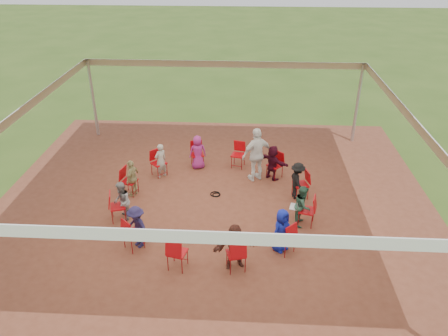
# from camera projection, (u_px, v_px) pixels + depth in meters

# --- Properties ---
(ground) EXTENTS (80.00, 80.00, 0.00)m
(ground) POSITION_uv_depth(u_px,v_px,m) (213.00, 208.00, 12.78)
(ground) COLOR #344F18
(ground) RESTS_ON ground
(dirt_patch) EXTENTS (13.00, 13.00, 0.00)m
(dirt_patch) POSITION_uv_depth(u_px,v_px,m) (213.00, 208.00, 12.78)
(dirt_patch) COLOR brown
(dirt_patch) RESTS_ON ground
(tent) EXTENTS (10.33, 10.33, 3.00)m
(tent) POSITION_uv_depth(u_px,v_px,m) (212.00, 134.00, 11.66)
(tent) COLOR #B2B2B7
(tent) RESTS_ON ground
(chair_0) EXTENTS (0.53, 0.51, 0.90)m
(chair_0) POSITION_uv_depth(u_px,v_px,m) (307.00, 210.00, 11.87)
(chair_0) COLOR #AF070D
(chair_0) RESTS_ON ground
(chair_1) EXTENTS (0.54, 0.53, 0.90)m
(chair_1) POSITION_uv_depth(u_px,v_px,m) (301.00, 185.00, 13.10)
(chair_1) COLOR #AF070D
(chair_1) RESTS_ON ground
(chair_2) EXTENTS (0.61, 0.61, 0.90)m
(chair_2) POSITION_uv_depth(u_px,v_px,m) (275.00, 165.00, 14.18)
(chair_2) COLOR #AF070D
(chair_2) RESTS_ON ground
(chair_3) EXTENTS (0.51, 0.53, 0.90)m
(chair_3) POSITION_uv_depth(u_px,v_px,m) (238.00, 155.00, 14.83)
(chair_3) COLOR #AF070D
(chair_3) RESTS_ON ground
(chair_4) EXTENTS (0.53, 0.54, 0.90)m
(chair_4) POSITION_uv_depth(u_px,v_px,m) (197.00, 154.00, 14.87)
(chair_4) COLOR #AF070D
(chair_4) RESTS_ON ground
(chair_5) EXTENTS (0.61, 0.61, 0.90)m
(chair_5) POSITION_uv_depth(u_px,v_px,m) (159.00, 163.00, 14.30)
(chair_5) COLOR #AF070D
(chair_5) RESTS_ON ground
(chair_6) EXTENTS (0.53, 0.51, 0.90)m
(chair_6) POSITION_uv_depth(u_px,v_px,m) (129.00, 181.00, 13.27)
(chair_6) COLOR #AF070D
(chair_6) RESTS_ON ground
(chair_7) EXTENTS (0.54, 0.53, 0.90)m
(chair_7) POSITION_uv_depth(u_px,v_px,m) (118.00, 207.00, 12.04)
(chair_7) COLOR #AF070D
(chair_7) RESTS_ON ground
(chair_8) EXTENTS (0.61, 0.61, 0.90)m
(chair_8) POSITION_uv_depth(u_px,v_px,m) (133.00, 234.00, 10.96)
(chair_8) COLOR #AF070D
(chair_8) RESTS_ON ground
(chair_9) EXTENTS (0.51, 0.53, 0.90)m
(chair_9) POSITION_uv_depth(u_px,v_px,m) (177.00, 253.00, 10.31)
(chair_9) COLOR #AF070D
(chair_9) RESTS_ON ground
(chair_10) EXTENTS (0.53, 0.54, 0.90)m
(chair_10) POSITION_uv_depth(u_px,v_px,m) (236.00, 254.00, 10.27)
(chair_10) COLOR #AF070D
(chair_10) RESTS_ON ground
(chair_11) EXTENTS (0.61, 0.61, 0.90)m
(chair_11) POSITION_uv_depth(u_px,v_px,m) (285.00, 237.00, 10.84)
(chair_11) COLOR #AF070D
(chair_11) RESTS_ON ground
(person_seated_0) EXTENTS (0.46, 0.63, 1.17)m
(person_seated_0) POSITION_uv_depth(u_px,v_px,m) (303.00, 205.00, 11.84)
(person_seated_0) COLOR #2A533E
(person_seated_0) RESTS_ON ground
(person_seated_1) EXTENTS (0.57, 0.83, 1.17)m
(person_seated_1) POSITION_uv_depth(u_px,v_px,m) (297.00, 181.00, 13.00)
(person_seated_1) COLOR black
(person_seated_1) RESTS_ON ground
(person_seated_2) EXTENTS (1.07, 1.05, 1.17)m
(person_seated_2) POSITION_uv_depth(u_px,v_px,m) (273.00, 163.00, 14.04)
(person_seated_2) COLOR #3C0B1A
(person_seated_2) RESTS_ON ground
(person_seated_3) EXTENTS (0.64, 0.47, 1.17)m
(person_seated_3) POSITION_uv_depth(u_px,v_px,m) (198.00, 152.00, 14.70)
(person_seated_3) COLOR #952575
(person_seated_3) RESTS_ON ground
(person_seated_4) EXTENTS (0.50, 0.50, 1.17)m
(person_seated_4) POSITION_uv_depth(u_px,v_px,m) (161.00, 161.00, 14.16)
(person_seated_4) COLOR #A4A192
(person_seated_4) RESTS_ON ground
(person_seated_5) EXTENTS (0.51, 0.75, 1.17)m
(person_seated_5) POSITION_uv_depth(u_px,v_px,m) (133.00, 178.00, 13.17)
(person_seated_5) COLOR tan
(person_seated_5) RESTS_ON ground
(person_seated_6) EXTENTS (0.47, 0.64, 1.17)m
(person_seated_6) POSITION_uv_depth(u_px,v_px,m) (122.00, 202.00, 12.00)
(person_seated_6) COLOR gray
(person_seated_6) RESTS_ON ground
(person_seated_7) EXTENTS (0.81, 0.80, 1.17)m
(person_seated_7) POSITION_uv_depth(u_px,v_px,m) (137.00, 227.00, 10.97)
(person_seated_7) COLOR #221C44
(person_seated_7) RESTS_ON ground
(person_seated_8) EXTENTS (1.16, 0.69, 1.17)m
(person_seated_8) POSITION_uv_depth(u_px,v_px,m) (235.00, 246.00, 10.30)
(person_seated_8) COLOR #53281F
(person_seated_8) RESTS_ON ground
(person_seated_9) EXTENTS (0.63, 0.64, 1.17)m
(person_seated_9) POSITION_uv_depth(u_px,v_px,m) (281.00, 230.00, 10.85)
(person_seated_9) COLOR #111D9B
(person_seated_9) RESTS_ON ground
(standing_person) EXTENTS (1.18, 0.99, 1.79)m
(standing_person) POSITION_uv_depth(u_px,v_px,m) (257.00, 154.00, 13.86)
(standing_person) COLOR white
(standing_person) RESTS_ON ground
(cable_coil) EXTENTS (0.39, 0.39, 0.03)m
(cable_coil) POSITION_uv_depth(u_px,v_px,m) (216.00, 194.00, 13.42)
(cable_coil) COLOR black
(cable_coil) RESTS_ON ground
(laptop) EXTENTS (0.35, 0.40, 0.24)m
(laptop) POSITION_uv_depth(u_px,v_px,m) (297.00, 205.00, 11.89)
(laptop) COLOR #B7B7BC
(laptop) RESTS_ON ground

